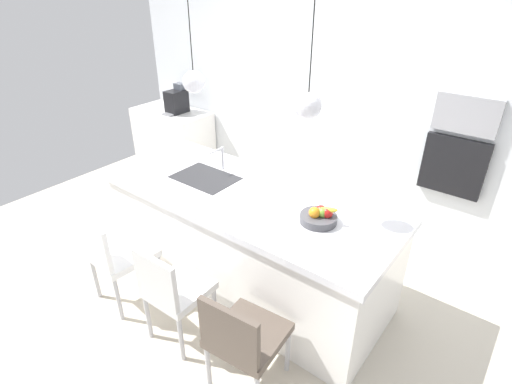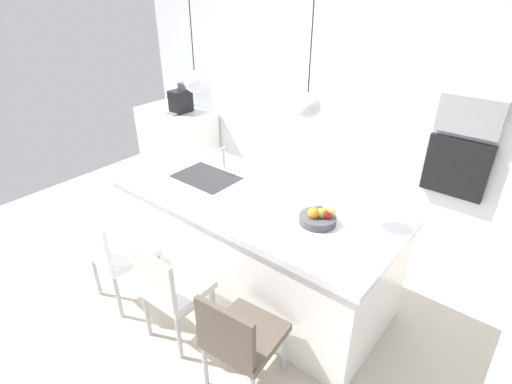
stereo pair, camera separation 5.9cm
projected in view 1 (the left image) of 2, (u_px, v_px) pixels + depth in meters
The scene contains 15 objects.
floor at pixel (248, 281), 3.78m from camera, with size 6.60×6.60×0.00m, color beige.
back_wall at pixel (343, 106), 4.29m from camera, with size 6.00×0.10×2.60m, color white.
kitchen_island at pixel (247, 240), 3.55m from camera, with size 2.58×1.05×0.95m.
sink_basin at pixel (205, 178), 3.59m from camera, with size 0.56×0.40×0.02m, color #2D2D30.
faucet at pixel (220, 156), 3.66m from camera, with size 0.02×0.17×0.22m.
fruit_bowl at pixel (320, 216), 2.92m from camera, with size 0.28×0.27×0.15m.
side_counter at pixel (174, 140), 5.74m from camera, with size 1.10×0.60×0.89m, color white.
coffee_machine at pixel (177, 101), 5.38m from camera, with size 0.20×0.35×0.38m.
microwave at pixel (467, 114), 3.51m from camera, with size 0.54×0.08×0.34m, color #9E9EA3.
oven at pixel (453, 166), 3.75m from camera, with size 0.56×0.08×0.56m, color black.
chair_near at pixel (116, 253), 3.33m from camera, with size 0.49×0.51×0.88m.
chair_middle at pixel (172, 289), 2.96m from camera, with size 0.44×0.44×0.87m.
chair_far at pixel (243, 337), 2.60m from camera, with size 0.50×0.51×0.84m.
pendant_light_left at pixel (194, 82), 3.20m from camera, with size 0.18×0.18×0.78m.
pendant_light_right at pixel (308, 105), 2.63m from camera, with size 0.18×0.18×0.78m.
Camera 1 is at (1.85, -2.24, 2.56)m, focal length 28.00 mm.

